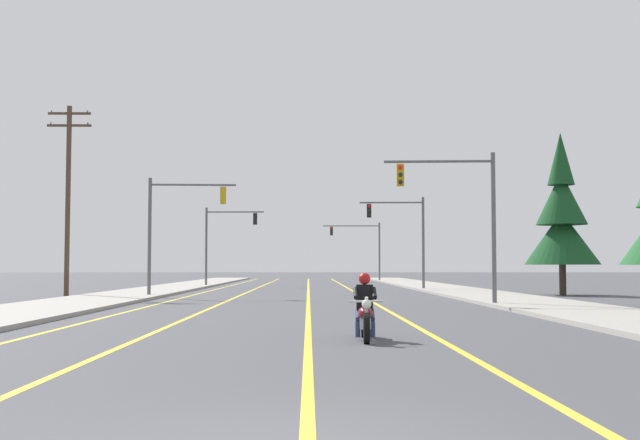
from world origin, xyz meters
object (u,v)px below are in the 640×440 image
Objects in this scene: traffic_signal_near_left at (175,219)px; traffic_signal_mid_left at (223,234)px; traffic_signal_mid_right at (405,229)px; traffic_signal_near_right at (462,205)px; motorcycle_with_rider at (365,313)px; traffic_signal_far_right at (363,242)px; conifer_tree_right_verge_far at (562,220)px; utility_pole_left_near at (68,193)px.

traffic_signal_mid_left is (0.26, 21.22, 0.00)m from traffic_signal_near_left.
traffic_signal_mid_right is at bearing -36.23° from traffic_signal_mid_left.
traffic_signal_near_right is 1.00× the size of traffic_signal_near_left.
traffic_signal_far_right is at bearing 86.19° from motorcycle_with_rider.
motorcycle_with_rider is at bearing -108.59° from traffic_signal_near_right.
traffic_signal_near_right is at bearing 71.41° from motorcycle_with_rider.
traffic_signal_mid_left is 0.68× the size of conifer_tree_right_verge_far.
traffic_signal_mid_right is at bearing 81.76° from motorcycle_with_rider.
conifer_tree_right_verge_far reaches higher than traffic_signal_near_left.
traffic_signal_mid_right is 1.00× the size of traffic_signal_mid_left.
traffic_signal_near_left is 44.81m from traffic_signal_far_right.
traffic_signal_far_right is (4.49, 67.38, 3.58)m from motorcycle_with_rider.
traffic_signal_mid_left is at bearing 99.88° from motorcycle_with_rider.
traffic_signal_mid_right is at bearing 28.93° from utility_pole_left_near.
conifer_tree_right_verge_far is at bearing -41.96° from traffic_signal_mid_left.
motorcycle_with_rider is 36.52m from traffic_signal_mid_right.
traffic_signal_mid_right is (0.23, 21.19, -0.01)m from traffic_signal_near_right.
traffic_signal_mid_right is 0.61× the size of utility_pole_left_near.
traffic_signal_mid_left is at bearing 73.27° from utility_pole_left_near.
utility_pole_left_near is (-19.02, 10.55, 1.41)m from traffic_signal_near_right.
traffic_signal_mid_right is (5.21, 35.98, 3.48)m from motorcycle_with_rider.
traffic_signal_mid_right is 22.04m from utility_pole_left_near.
traffic_signal_mid_right is at bearing -88.68° from traffic_signal_far_right.
utility_pole_left_near is (-5.84, 0.94, 1.41)m from traffic_signal_near_left.
traffic_signal_near_left is 1.00× the size of traffic_signal_far_right.
traffic_signal_near_right is (4.98, 14.79, 3.49)m from motorcycle_with_rider.
motorcycle_with_rider is 0.35× the size of traffic_signal_near_right.
traffic_signal_mid_left is 25.06m from traffic_signal_far_right.
traffic_signal_near_left is at bearing -90.70° from traffic_signal_mid_left.
traffic_signal_near_right is 21.80m from utility_pole_left_near.
conifer_tree_right_verge_far reaches higher than motorcycle_with_rider.
conifer_tree_right_verge_far is at bearing 56.99° from traffic_signal_near_right.
utility_pole_left_near reaches higher than traffic_signal_far_right.
traffic_signal_far_right is at bearing 101.69° from conifer_tree_right_verge_far.
motorcycle_with_rider is 0.22× the size of utility_pole_left_near.
traffic_signal_near_right and traffic_signal_mid_right have the same top height.
traffic_signal_mid_right is 0.68× the size of conifer_tree_right_verge_far.
traffic_signal_far_right is at bearing 66.21° from utility_pole_left_near.
traffic_signal_mid_right is (13.42, 11.58, -0.01)m from traffic_signal_near_left.
utility_pole_left_near is (-18.53, -42.04, 1.32)m from traffic_signal_far_right.
motorcycle_with_rider is at bearing -80.12° from traffic_signal_mid_left.
traffic_signal_near_right is at bearing -67.26° from traffic_signal_mid_left.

